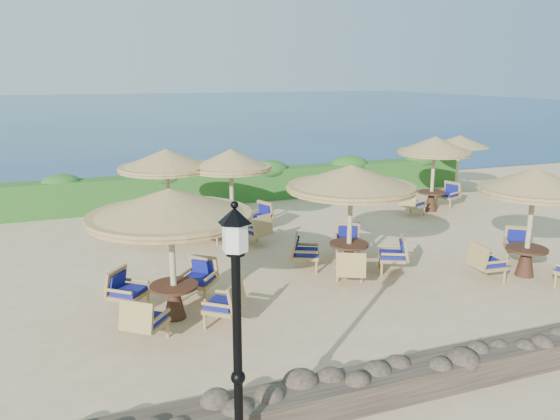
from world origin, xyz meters
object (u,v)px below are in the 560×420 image
object	(u,v)px
cafe_set_3	(167,171)
cafe_set_5	(434,156)
lamp_post	(238,351)
cafe_set_1	(351,196)
extra_parasol	(459,141)
cafe_set_0	(171,226)
cafe_set_4	(231,182)
cafe_set_2	(532,201)

from	to	relation	value
cafe_set_3	cafe_set_5	xyz separation A→B (m)	(9.27, 0.01, -0.05)
lamp_post	cafe_set_1	bearing A→B (deg)	51.81
cafe_set_1	cafe_set_3	world-z (taller)	same
extra_parasol	cafe_set_0	world-z (taller)	cafe_set_0
cafe_set_1	cafe_set_4	size ratio (longest dim) A/B	1.11
cafe_set_0	cafe_set_4	world-z (taller)	same
cafe_set_0	cafe_set_1	world-z (taller)	same
cafe_set_0	cafe_set_5	bearing A→B (deg)	29.19
cafe_set_2	cafe_set_3	bearing A→B (deg)	140.35
cafe_set_4	cafe_set_5	distance (m)	7.56
cafe_set_2	cafe_set_1	bearing A→B (deg)	154.53
extra_parasol	cafe_set_2	distance (m)	9.17
cafe_set_1	cafe_set_5	distance (m)	7.12
cafe_set_2	cafe_set_5	bearing A→B (deg)	74.30
extra_parasol	cafe_set_5	distance (m)	3.14
lamp_post	cafe_set_4	xyz separation A→B (m)	(2.56, 9.45, 0.14)
cafe_set_5	extra_parasol	bearing A→B (deg)	36.45
lamp_post	cafe_set_3	size ratio (longest dim) A/B	1.18
cafe_set_5	cafe_set_2	bearing A→B (deg)	-105.70
cafe_set_0	cafe_set_2	size ratio (longest dim) A/B	1.16
lamp_post	cafe_set_1	size ratio (longest dim) A/B	1.05
lamp_post	cafe_set_3	bearing A→B (deg)	85.45
extra_parasol	cafe_set_2	size ratio (longest dim) A/B	0.87
cafe_set_0	cafe_set_1	bearing A→B (deg)	15.12
extra_parasol	cafe_set_0	size ratio (longest dim) A/B	0.75
lamp_post	cafe_set_2	bearing A→B (deg)	25.07
cafe_set_0	lamp_post	bearing A→B (deg)	-89.69
cafe_set_0	cafe_set_5	world-z (taller)	same
extra_parasol	cafe_set_0	bearing A→B (deg)	-149.26
cafe_set_2	cafe_set_5	world-z (taller)	same
cafe_set_3	cafe_set_4	world-z (taller)	same
extra_parasol	cafe_set_5	xyz separation A→B (m)	(-2.52, -1.86, -0.21)
extra_parasol	cafe_set_3	world-z (taller)	cafe_set_3
cafe_set_1	cafe_set_3	xyz separation A→B (m)	(-3.69, 4.41, 0.11)
cafe_set_2	lamp_post	bearing A→B (deg)	-154.93
cafe_set_1	lamp_post	bearing A→B (deg)	-128.19
lamp_post	cafe_set_4	distance (m)	9.79
cafe_set_4	lamp_post	bearing A→B (deg)	-105.14
cafe_set_4	cafe_set_3	bearing A→B (deg)	158.96
cafe_set_2	cafe_set_0	bearing A→B (deg)	175.88
extra_parasol	cafe_set_4	bearing A→B (deg)	-165.74
cafe_set_0	cafe_set_3	bearing A→B (deg)	81.61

